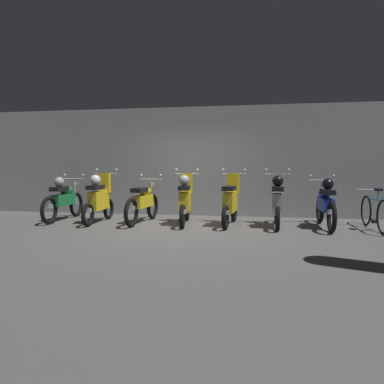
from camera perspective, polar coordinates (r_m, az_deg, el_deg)
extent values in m
plane|color=#565451|center=(7.38, -2.17, -6.21)|extent=(80.00, 80.00, 0.00)
cube|color=gray|center=(9.60, 0.67, 5.00)|extent=(16.00, 0.30, 2.95)
torus|color=black|center=(9.80, -18.47, -1.95)|extent=(0.10, 0.65, 0.65)
torus|color=black|center=(8.67, -22.42, -2.80)|extent=(0.10, 0.65, 0.65)
cube|color=#197238|center=(9.21, -20.35, -1.18)|extent=(0.23, 0.83, 0.28)
ellipsoid|color=#197238|center=(9.33, -19.91, 0.25)|extent=(0.26, 0.44, 0.22)
cube|color=black|center=(9.03, -20.96, 0.49)|extent=(0.24, 0.52, 0.10)
cylinder|color=#B7BABF|center=(9.66, -18.84, 2.06)|extent=(0.56, 0.04, 0.04)
sphere|color=#B7BABF|center=(9.78, -20.20, 2.63)|extent=(0.07, 0.07, 0.07)
sphere|color=#B7BABF|center=(9.54, -17.47, 2.67)|extent=(0.07, 0.07, 0.07)
cylinder|color=#B7BABF|center=(9.73, -18.65, -0.11)|extent=(0.06, 0.16, 0.65)
sphere|color=silver|center=(9.71, -18.68, 1.19)|extent=(0.12, 0.12, 0.12)
cube|color=white|center=(8.68, -22.34, -2.13)|extent=(0.16, 0.01, 0.10)
sphere|color=#9EA0A8|center=(9.03, -20.98, 1.57)|extent=(0.24, 0.24, 0.24)
torus|color=black|center=(9.09, -13.55, -2.69)|extent=(0.09, 0.53, 0.53)
torus|color=black|center=(8.05, -16.73, -3.61)|extent=(0.09, 0.53, 0.53)
cube|color=gold|center=(8.54, -15.07, -1.32)|extent=(0.22, 0.74, 0.44)
cube|color=gold|center=(8.82, -14.20, 1.47)|extent=(0.28, 0.12, 0.48)
cube|color=black|center=(8.37, -15.57, 0.76)|extent=(0.24, 0.52, 0.10)
cylinder|color=#B7BABF|center=(8.94, -13.87, 2.91)|extent=(0.56, 0.04, 0.04)
sphere|color=#B7BABF|center=(9.05, -15.40, 3.53)|extent=(0.07, 0.07, 0.07)
sphere|color=#B7BABF|center=(8.84, -12.33, 3.57)|extent=(0.07, 0.07, 0.07)
cylinder|color=#B7BABF|center=(9.01, -13.70, -0.07)|extent=(0.06, 0.15, 0.85)
sphere|color=silver|center=(8.99, -13.74, 1.96)|extent=(0.12, 0.12, 0.12)
cube|color=white|center=(8.06, -16.67, -2.88)|extent=(0.16, 0.01, 0.10)
sphere|color=silver|center=(8.36, -15.59, 1.92)|extent=(0.24, 0.24, 0.24)
torus|color=black|center=(8.93, -6.50, -2.33)|extent=(0.15, 0.66, 0.65)
torus|color=black|center=(7.74, -9.94, -3.35)|extent=(0.15, 0.66, 0.65)
cube|color=gold|center=(8.31, -8.11, -1.51)|extent=(0.29, 0.85, 0.28)
ellipsoid|color=gold|center=(8.44, -7.72, 0.08)|extent=(0.30, 0.46, 0.22)
cube|color=black|center=(8.12, -8.62, 0.34)|extent=(0.28, 0.54, 0.10)
cylinder|color=#B7BABF|center=(8.78, -6.78, 2.07)|extent=(0.56, 0.08, 0.04)
sphere|color=#B7BABF|center=(8.88, -8.35, 2.72)|extent=(0.07, 0.07, 0.07)
sphere|color=#B7BABF|center=(8.69, -5.19, 2.72)|extent=(0.07, 0.07, 0.07)
cylinder|color=#B7BABF|center=(8.85, -6.64, -0.31)|extent=(0.07, 0.16, 0.65)
sphere|color=silver|center=(8.84, -6.65, 1.11)|extent=(0.12, 0.12, 0.12)
cube|color=white|center=(7.75, -9.87, -2.59)|extent=(0.16, 0.03, 0.10)
torus|color=black|center=(8.59, -0.80, -2.97)|extent=(0.14, 0.54, 0.53)
torus|color=black|center=(7.45, -1.58, -4.04)|extent=(0.14, 0.54, 0.53)
cube|color=gold|center=(7.99, -1.16, -1.54)|extent=(0.29, 0.75, 0.44)
cube|color=gold|center=(8.30, -0.94, 1.43)|extent=(0.29, 0.14, 0.48)
cube|color=black|center=(7.80, -1.28, 0.68)|extent=(0.29, 0.54, 0.10)
cylinder|color=#B7BABF|center=(8.43, -0.86, 2.97)|extent=(0.56, 0.09, 0.04)
sphere|color=#B7BABF|center=(8.46, -2.62, 3.65)|extent=(0.07, 0.07, 0.07)
sphere|color=#B7BABF|center=(8.41, 0.91, 3.65)|extent=(0.07, 0.07, 0.07)
cylinder|color=#B7BABF|center=(8.50, -0.83, -0.19)|extent=(0.07, 0.15, 0.85)
sphere|color=silver|center=(8.48, -0.83, 1.96)|extent=(0.12, 0.12, 0.12)
cube|color=white|center=(7.46, -1.56, -3.25)|extent=(0.16, 0.03, 0.10)
sphere|color=#9EA0A8|center=(7.80, -1.28, 1.93)|extent=(0.24, 0.24, 0.24)
torus|color=black|center=(8.48, 6.92, -3.09)|extent=(0.15, 0.54, 0.53)
torus|color=black|center=(7.35, 5.51, -4.17)|extent=(0.15, 0.54, 0.53)
cube|color=gold|center=(7.88, 6.28, -1.64)|extent=(0.30, 0.76, 0.44)
cube|color=gold|center=(8.19, 6.71, 1.37)|extent=(0.29, 0.15, 0.48)
cube|color=black|center=(7.70, 6.10, 0.61)|extent=(0.30, 0.54, 0.10)
cylinder|color=#B7BABF|center=(8.32, 6.87, 2.93)|extent=(0.56, 0.10, 0.04)
sphere|color=#B7BABF|center=(8.37, 5.12, 3.63)|extent=(0.07, 0.07, 0.07)
sphere|color=#B7BABF|center=(8.28, 8.66, 3.60)|extent=(0.07, 0.07, 0.07)
cylinder|color=#B7BABF|center=(8.39, 6.89, -0.28)|extent=(0.07, 0.15, 0.85)
sphere|color=silver|center=(8.37, 6.91, 1.91)|extent=(0.12, 0.12, 0.12)
cube|color=white|center=(7.36, 5.55, -3.37)|extent=(0.16, 0.03, 0.10)
torus|color=black|center=(8.50, 13.69, -3.15)|extent=(0.12, 0.53, 0.53)
torus|color=black|center=(7.36, 13.88, -4.26)|extent=(0.12, 0.53, 0.53)
cube|color=#9EA0A8|center=(7.90, 13.81, -1.72)|extent=(0.26, 0.75, 0.44)
cube|color=#9EA0A8|center=(8.21, 13.80, 1.29)|extent=(0.29, 0.13, 0.48)
cube|color=black|center=(7.71, 13.88, 0.52)|extent=(0.27, 0.53, 0.10)
cylinder|color=#B7BABF|center=(8.34, 13.80, 2.84)|extent=(0.56, 0.07, 0.04)
sphere|color=#B7BABF|center=(8.34, 12.03, 3.56)|extent=(0.07, 0.07, 0.07)
sphere|color=#B7BABF|center=(8.35, 15.60, 3.50)|extent=(0.07, 0.07, 0.07)
cylinder|color=#B7BABF|center=(8.41, 13.74, -0.35)|extent=(0.06, 0.15, 0.85)
sphere|color=silver|center=(8.39, 13.78, 1.83)|extent=(0.12, 0.12, 0.12)
cube|color=white|center=(7.37, 13.89, -3.46)|extent=(0.16, 0.02, 0.10)
sphere|color=black|center=(7.70, 13.90, 1.79)|extent=(0.24, 0.24, 0.24)
torus|color=black|center=(8.77, 20.28, -2.68)|extent=(0.10, 0.65, 0.65)
torus|color=black|center=(7.50, 21.96, -3.82)|extent=(0.10, 0.65, 0.65)
cube|color=#1E389E|center=(8.11, 21.09, -1.87)|extent=(0.24, 0.84, 0.28)
ellipsoid|color=#1E389E|center=(8.25, 20.93, -0.24)|extent=(0.27, 0.44, 0.22)
cube|color=black|center=(7.91, 21.38, 0.01)|extent=(0.25, 0.52, 0.10)
cylinder|color=#B7BABF|center=(8.62, 20.51, 1.81)|extent=(0.56, 0.05, 0.04)
sphere|color=#B7BABF|center=(8.57, 18.81, 2.51)|extent=(0.07, 0.07, 0.07)
sphere|color=#B7BABF|center=(8.66, 22.22, 2.44)|extent=(0.07, 0.07, 0.07)
cylinder|color=#B7BABF|center=(8.69, 20.39, -0.62)|extent=(0.06, 0.16, 0.65)
sphere|color=silver|center=(8.67, 20.42, 0.83)|extent=(0.12, 0.12, 0.12)
cube|color=white|center=(7.51, 21.94, -3.03)|extent=(0.16, 0.02, 0.10)
sphere|color=black|center=(7.90, 21.41, 1.24)|extent=(0.24, 0.24, 0.24)
torus|color=black|center=(8.81, 26.67, -2.73)|extent=(0.05, 0.68, 0.68)
torus|color=black|center=(7.82, 28.87, -3.60)|extent=(0.05, 0.68, 0.68)
cylinder|color=teal|center=(8.28, 27.77, -1.08)|extent=(0.04, 0.68, 0.04)
cylinder|color=teal|center=(8.08, 28.25, -0.50)|extent=(0.03, 0.03, 0.22)
cube|color=black|center=(8.07, 28.28, 0.35)|extent=(0.10, 0.22, 0.05)
cylinder|color=#B7BABF|center=(8.65, 27.00, 0.34)|extent=(0.50, 0.03, 0.03)
cylinder|color=black|center=(8.28, 27.78, -4.23)|extent=(0.12, 0.10, 0.10)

